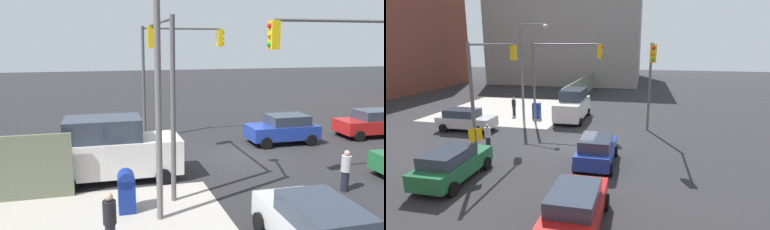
% 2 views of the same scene
% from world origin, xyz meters
% --- Properties ---
extents(ground_plane, '(120.00, 120.00, 0.00)m').
position_xyz_m(ground_plane, '(0.00, 0.00, 0.00)').
color(ground_plane, '#28282B').
extents(traffic_signal_nw_corner, '(5.70, 0.36, 6.50)m').
position_xyz_m(traffic_signal_nw_corner, '(-2.32, 4.50, 4.64)').
color(traffic_signal_nw_corner, '#59595B').
rests_on(traffic_signal_nw_corner, ground).
extents(traffic_signal_se_corner, '(4.91, 0.36, 6.50)m').
position_xyz_m(traffic_signal_se_corner, '(2.65, -4.50, 4.60)').
color(traffic_signal_se_corner, '#59595B').
rests_on(traffic_signal_se_corner, ground).
extents(traffic_signal_ne_corner, '(0.36, 5.60, 6.50)m').
position_xyz_m(traffic_signal_ne_corner, '(4.50, 2.36, 4.64)').
color(traffic_signal_ne_corner, '#59595B').
rests_on(traffic_signal_ne_corner, ground).
extents(street_lamp_corner, '(1.00, 2.60, 8.00)m').
position_xyz_m(street_lamp_corner, '(5.10, 5.44, 4.70)').
color(street_lamp_corner, slate).
rests_on(street_lamp_corner, ground).
extents(mailbox_blue, '(0.56, 0.64, 1.43)m').
position_xyz_m(mailbox_blue, '(6.20, 5.00, 0.76)').
color(mailbox_blue, navy).
rests_on(mailbox_blue, ground).
extents(sedan_silver, '(2.02, 4.23, 1.62)m').
position_xyz_m(sedan_silver, '(1.55, 8.95, 0.84)').
color(sedan_silver, '#B7BABF').
rests_on(sedan_silver, ground).
extents(sedan_blue, '(3.91, 2.02, 1.62)m').
position_xyz_m(sedan_blue, '(-2.96, -1.74, 0.84)').
color(sedan_blue, '#1E389E').
rests_on(sedan_blue, ground).
extents(coupe_red, '(4.00, 2.02, 1.62)m').
position_xyz_m(coupe_red, '(-8.84, -1.91, 0.84)').
color(coupe_red, '#B21919').
rests_on(coupe_red, ground).
extents(van_white_delivery, '(5.40, 2.32, 2.62)m').
position_xyz_m(van_white_delivery, '(6.55, 1.80, 1.28)').
color(van_white_delivery, white).
rests_on(van_white_delivery, ground).
extents(pedestrian_crossing, '(0.36, 0.36, 1.63)m').
position_xyz_m(pedestrian_crossing, '(-2.00, 5.20, 0.84)').
color(pedestrian_crossing, '#B2B2B7').
rests_on(pedestrian_crossing, ground).
extents(pedestrian_waiting, '(0.36, 0.36, 1.69)m').
position_xyz_m(pedestrian_waiting, '(6.80, 7.40, 0.88)').
color(pedestrian_waiting, black).
rests_on(pedestrian_waiting, ground).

